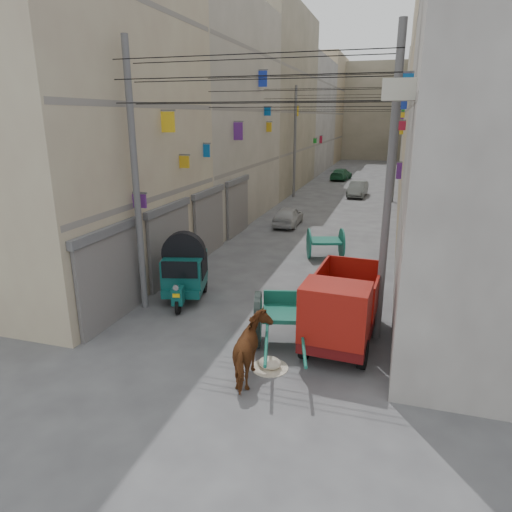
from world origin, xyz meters
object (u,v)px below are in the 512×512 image
at_px(mini_truck, 341,314).
at_px(feed_sack, 270,363).
at_px(distant_car_white, 288,216).
at_px(distant_car_green, 341,174).
at_px(tonga_cart, 284,319).
at_px(auto_rickshaw, 185,269).
at_px(horse, 253,350).
at_px(second_cart, 325,243).
at_px(distant_car_grey, 358,189).

bearing_deg(mini_truck, feed_sack, -131.01).
relative_size(distant_car_white, distant_car_green, 0.85).
distance_m(mini_truck, distant_car_white, 14.18).
bearing_deg(tonga_cart, auto_rickshaw, 135.94).
bearing_deg(horse, auto_rickshaw, -57.91).
bearing_deg(distant_car_green, auto_rickshaw, 94.38).
relative_size(mini_truck, second_cart, 2.09).
bearing_deg(auto_rickshaw, second_cart, 42.74).
bearing_deg(horse, feed_sack, -123.29).
xyz_separation_m(tonga_cart, distant_car_grey, (-0.23, 24.80, -0.21)).
bearing_deg(feed_sack, tonga_cart, 87.58).
xyz_separation_m(horse, distant_car_white, (-2.77, 15.52, -0.20)).
bearing_deg(auto_rickshaw, distant_car_green, 72.79).
distance_m(horse, distant_car_green, 36.02).
xyz_separation_m(mini_truck, distant_car_green, (-4.03, 33.86, -0.45)).
bearing_deg(horse, distant_car_grey, -99.84).
bearing_deg(distant_car_green, horse, 100.40).
distance_m(horse, distant_car_white, 15.77).
bearing_deg(distant_car_grey, horse, -86.75).
bearing_deg(tonga_cart, second_cart, 77.01).
xyz_separation_m(auto_rickshaw, second_cart, (3.76, 5.92, -0.33)).
xyz_separation_m(horse, distant_car_green, (-2.30, 35.94, -0.20)).
distance_m(second_cart, distant_car_white, 6.28).
bearing_deg(auto_rickshaw, tonga_cart, -44.76).
relative_size(horse, distant_car_grey, 0.51).
bearing_deg(feed_sack, mini_truck, 45.43).
relative_size(second_cart, distant_car_grey, 0.52).
bearing_deg(feed_sack, horse, -113.61).
xyz_separation_m(tonga_cart, distant_car_white, (-3.08, 13.73, -0.24)).
distance_m(mini_truck, distant_car_green, 34.10).
relative_size(tonga_cart, distant_car_grey, 1.02).
xyz_separation_m(mini_truck, distant_car_grey, (-1.65, 24.51, -0.42)).
bearing_deg(second_cart, mini_truck, -96.09).
relative_size(auto_rickshaw, distant_car_white, 0.81).
bearing_deg(auto_rickshaw, distant_car_white, 70.94).
distance_m(tonga_cart, mini_truck, 1.47).
distance_m(feed_sack, distant_car_white, 15.25).
distance_m(second_cart, feed_sack, 9.40).
relative_size(second_cart, distant_car_white, 0.57).
distance_m(mini_truck, second_cart, 8.05).
relative_size(mini_truck, distant_car_grey, 1.10).
height_order(tonga_cart, distant_car_white, tonga_cart).
height_order(auto_rickshaw, second_cart, auto_rickshaw).
distance_m(distant_car_white, distant_car_grey, 11.43).
xyz_separation_m(auto_rickshaw, feed_sack, (3.87, -3.46, -0.89)).
distance_m(tonga_cart, second_cart, 8.17).
bearing_deg(second_cart, distant_car_green, 77.89).
xyz_separation_m(feed_sack, horse, (-0.26, -0.58, 0.60)).
height_order(mini_truck, distant_car_white, mini_truck).
distance_m(auto_rickshaw, feed_sack, 5.27).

